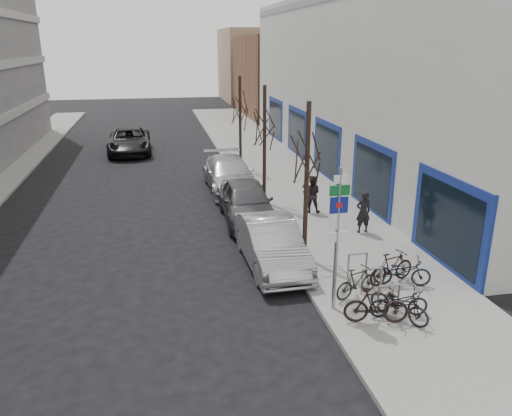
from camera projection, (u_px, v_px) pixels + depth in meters
name	position (u px, v px, depth m)	size (l,w,h in m)	color
ground	(249.00, 321.00, 13.62)	(120.00, 120.00, 0.00)	black
sidewalk_east	(303.00, 201.00, 23.75)	(5.00, 70.00, 0.15)	slate
commercial_building	(476.00, 82.00, 30.14)	(20.00, 32.00, 10.00)	#B7B7B2
brick_building_far	(300.00, 76.00, 52.03)	(12.00, 14.00, 8.00)	brown
tan_building_far	(272.00, 65.00, 65.92)	(13.00, 12.00, 9.00)	#937A5B
highway_sign_pole	(337.00, 231.00, 13.29)	(0.55, 0.10, 4.20)	gray
bike_rack	(372.00, 278.00, 14.69)	(0.66, 2.26, 0.83)	gray
tree_near	(308.00, 145.00, 16.08)	(1.80, 1.80, 5.50)	black
tree_mid	(265.00, 117.00, 22.13)	(1.80, 1.80, 5.50)	black
tree_far	(240.00, 101.00, 28.18)	(1.80, 1.80, 5.50)	black
meter_front	(296.00, 243.00, 16.53)	(0.10, 0.08, 1.27)	gray
meter_mid	(261.00, 196.00, 21.65)	(0.10, 0.08, 1.27)	gray
meter_back	(240.00, 167.00, 26.77)	(0.10, 0.08, 1.27)	gray
bike_near_left	(400.00, 301.00, 13.30)	(0.53, 1.74, 1.06)	black
bike_near_right	(376.00, 305.00, 13.12)	(0.51, 1.72, 1.05)	black
bike_mid_curb	(402.00, 269.00, 15.19)	(0.53, 1.74, 1.06)	black
bike_mid_inner	(357.00, 282.00, 14.52)	(0.46, 1.55, 0.94)	black
bike_far_curb	(399.00, 300.00, 13.45)	(0.49, 1.62, 0.99)	black
bike_far_inner	(392.00, 267.00, 15.34)	(0.51, 1.72, 1.05)	black
parked_car_front	(271.00, 244.00, 16.81)	(1.70, 4.88, 1.61)	#A6A7AC
parked_car_mid	(247.00, 202.00, 21.08)	(2.04, 5.06, 1.72)	#49484D
parked_car_back	(230.00, 174.00, 25.55)	(2.33, 5.73, 1.66)	#AAA9AF
lane_car	(129.00, 141.00, 34.24)	(2.80, 6.07, 1.69)	black
pedestrian_near	(363.00, 212.00, 19.37)	(0.61, 0.40, 1.68)	black
pedestrian_far	(312.00, 194.00, 21.74)	(0.62, 0.42, 1.67)	black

